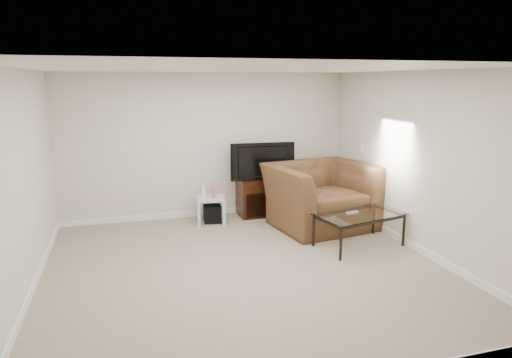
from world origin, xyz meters
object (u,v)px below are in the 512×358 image
object	(u,v)px
television	(261,160)
subwoofer	(212,213)
tv_stand	(260,196)
coffee_table	(359,230)
side_table	(211,210)
recliner	(321,185)

from	to	relation	value
television	subwoofer	bearing A→B (deg)	-165.68
tv_stand	coffee_table	distance (m)	2.14
subwoofer	coffee_table	xyz separation A→B (m)	(1.82, -1.73, 0.09)
side_table	coffee_table	xyz separation A→B (m)	(1.85, -1.71, 0.02)
subwoofer	television	bearing A→B (deg)	11.14
recliner	coffee_table	bearing A→B (deg)	-91.11
tv_stand	side_table	distance (m)	0.98
television	coffee_table	world-z (taller)	television
television	recliner	distance (m)	1.20
side_table	coffee_table	size ratio (longest dim) A/B	0.37
recliner	coffee_table	distance (m)	1.14
side_table	subwoofer	distance (m)	0.07
tv_stand	coffee_table	bearing A→B (deg)	-66.62
side_table	recliner	distance (m)	1.90
tv_stand	side_table	bearing A→B (deg)	-167.84
television	coffee_table	distance (m)	2.24
subwoofer	recliner	xyz separation A→B (m)	(1.68, -0.70, 0.54)
tv_stand	subwoofer	distance (m)	0.96
tv_stand	recliner	distance (m)	1.24
side_table	recliner	world-z (taller)	recliner
coffee_table	tv_stand	bearing A→B (deg)	114.84
side_table	tv_stand	bearing A→B (deg)	13.61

